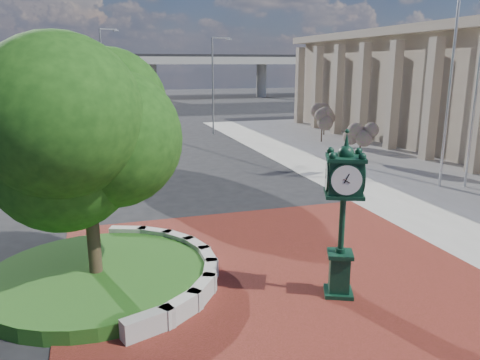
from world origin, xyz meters
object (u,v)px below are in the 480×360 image
object	(u,v)px
flagpole_a	(452,71)
street_lamp_far	(104,68)
street_lamp_near	(215,78)
post_clock	(343,209)
flagpole_b	(478,78)
parked_car	(151,113)

from	to	relation	value
flagpole_a	street_lamp_far	xyz separation A→B (m)	(-15.04, 33.48, -0.11)
flagpole_a	street_lamp_far	world-z (taller)	flagpole_a
flagpole_a	street_lamp_near	distance (m)	21.90
flagpole_a	street_lamp_far	distance (m)	36.70
post_clock	flagpole_a	size ratio (longest dim) A/B	0.40
flagpole_b	flagpole_a	bearing A→B (deg)	158.60
street_lamp_near	street_lamp_far	distance (m)	15.29
post_clock	street_lamp_near	xyz separation A→B (m)	(4.15, 29.60, 2.38)
flagpole_a	flagpole_b	size ratio (longest dim) A/B	1.06
parked_car	street_lamp_near	size ratio (longest dim) A/B	0.54
parked_car	flagpole_a	world-z (taller)	flagpole_a
post_clock	flagpole_b	size ratio (longest dim) A/B	0.42
parked_car	street_lamp_far	distance (m)	6.70
post_clock	street_lamp_near	distance (m)	29.98
post_clock	flagpole_b	xyz separation A→B (m)	(11.59, 8.19, 2.94)
parked_car	street_lamp_near	xyz separation A→B (m)	(4.13, -12.37, 4.05)
street_lamp_far	flagpole_b	bearing A→B (deg)	-64.49
flagpole_a	street_lamp_far	bearing A→B (deg)	114.19
post_clock	street_lamp_far	size ratio (longest dim) A/B	0.46
street_lamp_far	post_clock	bearing A→B (deg)	-83.76
post_clock	street_lamp_far	bearing A→B (deg)	96.24
parked_car	flagpole_a	distance (m)	35.27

